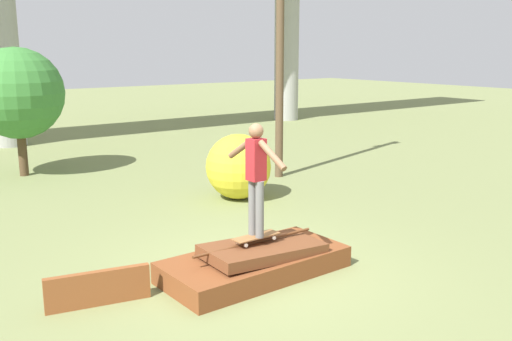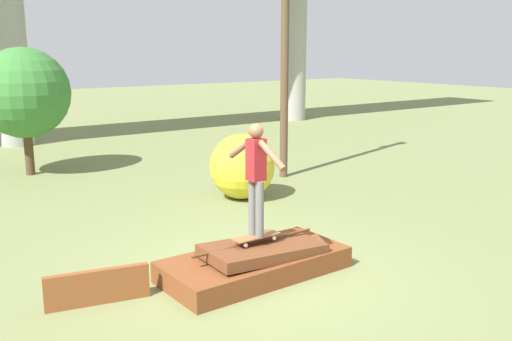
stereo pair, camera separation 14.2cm
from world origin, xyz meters
The scene contains 8 objects.
ground_plane centered at (0.00, 0.00, 0.00)m, with size 80.00×80.00×0.00m, color olive.
scrap_pile centered at (0.02, -0.02, 0.20)m, with size 2.74×1.31×0.51m.
scrap_plank_loose centered at (-2.21, 0.38, 0.23)m, with size 1.31×0.37×0.46m.
skateboard centered at (0.00, -0.03, 0.59)m, with size 0.74×0.25×0.09m.
skater centered at (0.00, -0.03, 1.54)m, with size 0.23×1.25×1.62m.
utility_pole centered at (4.35, 4.86, 4.04)m, with size 1.30×0.20×7.82m.
tree_behind_left centered at (-0.89, 8.89, 2.12)m, with size 2.31×2.31×3.28m.
bush_yellow_flowering centered at (2.28, 3.69, 0.71)m, with size 1.43×1.43×1.43m.
Camera 2 is at (-4.52, -6.38, 3.24)m, focal length 40.00 mm.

